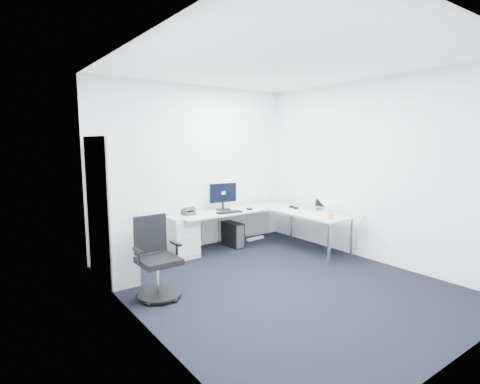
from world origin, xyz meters
TOP-DOWN VIEW (x-y plane):
  - ground at (0.00, 0.00)m, footprint 4.20×4.20m
  - ceiling at (0.00, 0.00)m, footprint 4.20×4.20m
  - wall_back at (0.00, 2.10)m, footprint 3.60×0.02m
  - wall_front at (0.00, -2.10)m, footprint 3.60×0.02m
  - wall_left at (-1.80, 0.00)m, footprint 0.02×4.20m
  - wall_right at (1.80, 0.00)m, footprint 0.02×4.20m
  - l_desk at (0.55, 1.40)m, footprint 2.20×1.23m
  - drawer_pedestal at (-0.46, 1.78)m, footprint 0.42×0.52m
  - bookshelf at (-1.62, 1.45)m, footprint 0.36×0.93m
  - task_chair at (-1.40, 0.51)m, footprint 0.54×0.54m
  - black_pc_tower at (0.50, 1.74)m, footprint 0.21×0.44m
  - beige_pc_tower at (-0.98, 1.95)m, footprint 0.16×0.36m
  - power_strip at (1.09, 1.86)m, footprint 0.38×0.10m
  - monitor at (0.35, 1.80)m, footprint 0.50×0.22m
  - black_keyboard at (0.29, 1.54)m, footprint 0.43×0.18m
  - mouse at (0.71, 1.55)m, footprint 0.08×0.11m
  - desk_phone at (-0.32, 1.80)m, footprint 0.19×0.19m
  - laptop at (1.61, 0.85)m, footprint 0.41×0.40m
  - white_keyboard at (1.33, 0.73)m, footprint 0.15×0.39m
  - headphones at (1.43, 1.22)m, footprint 0.16×0.22m
  - orange_fruit at (1.28, 0.28)m, footprint 0.09×0.09m
  - tissue_box at (1.56, -0.00)m, footprint 0.16×0.23m

SIDE VIEW (x-z plane):
  - ground at x=0.00m, z-range 0.00..0.00m
  - power_strip at x=1.09m, z-range 0.00..0.04m
  - beige_pc_tower at x=-0.98m, z-range 0.00..0.34m
  - black_pc_tower at x=0.50m, z-range 0.00..0.42m
  - drawer_pedestal at x=-0.46m, z-range 0.00..0.64m
  - l_desk at x=0.55m, z-range 0.00..0.64m
  - task_chair at x=-1.40m, z-range 0.00..0.94m
  - white_keyboard at x=1.33m, z-range 0.64..0.66m
  - black_keyboard at x=0.29m, z-range 0.64..0.66m
  - mouse at x=0.71m, z-range 0.64..0.68m
  - headphones at x=1.43m, z-range 0.64..0.70m
  - tissue_box at x=1.56m, z-range 0.64..0.72m
  - orange_fruit at x=1.28m, z-range 0.64..0.73m
  - desk_phone at x=-0.32m, z-range 0.64..0.77m
  - laptop at x=1.61m, z-range 0.64..0.90m
  - monitor at x=0.35m, z-range 0.64..1.11m
  - bookshelf at x=-1.62m, z-range 0.00..1.86m
  - wall_back at x=0.00m, z-range 0.00..2.70m
  - wall_front at x=0.00m, z-range 0.00..2.70m
  - wall_left at x=-1.80m, z-range 0.00..2.70m
  - wall_right at x=1.80m, z-range 0.00..2.70m
  - ceiling at x=0.00m, z-range 2.70..2.70m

